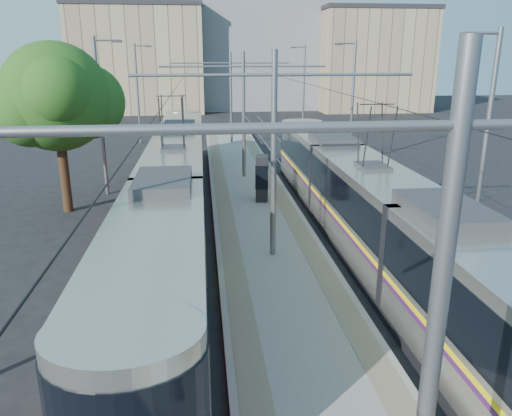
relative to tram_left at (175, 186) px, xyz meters
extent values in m
plane|color=black|center=(3.60, -12.71, -1.71)|extent=(160.00, 160.00, 0.00)
cube|color=gray|center=(3.60, 4.29, -1.56)|extent=(4.00, 50.00, 0.30)
cube|color=gray|center=(2.15, 4.29, -1.40)|extent=(0.70, 50.00, 0.01)
cube|color=gray|center=(5.05, 4.29, -1.40)|extent=(0.70, 50.00, 0.01)
cube|color=gray|center=(-0.72, 4.29, -1.69)|extent=(0.07, 70.00, 0.03)
cube|color=gray|center=(0.72, 4.29, -1.69)|extent=(0.07, 70.00, 0.03)
cube|color=gray|center=(6.48, 4.29, -1.69)|extent=(0.07, 70.00, 0.03)
cube|color=gray|center=(7.92, 4.29, -1.69)|extent=(0.07, 70.00, 0.03)
cube|color=black|center=(0.00, 0.00, -1.51)|extent=(2.30, 30.77, 0.40)
cube|color=#B7B3A8|center=(0.00, 0.00, 0.14)|extent=(2.40, 29.17, 2.90)
cube|color=black|center=(0.00, 0.00, 0.64)|extent=(2.43, 29.17, 1.30)
cube|color=#FFB60D|center=(0.00, 0.00, -0.26)|extent=(2.43, 29.17, 0.12)
cube|color=red|center=(0.00, 0.00, -0.76)|extent=(2.42, 29.17, 1.10)
cube|color=#2D2D30|center=(0.00, 0.00, 1.74)|extent=(1.68, 3.00, 0.30)
cube|color=black|center=(7.20, -4.34, -1.51)|extent=(2.30, 27.29, 0.40)
cube|color=#B2AEA3|center=(7.20, -4.34, 0.14)|extent=(2.40, 25.69, 2.90)
cube|color=black|center=(7.20, -4.34, 0.64)|extent=(2.43, 25.69, 1.30)
cube|color=yellow|center=(7.20, -4.34, -0.26)|extent=(2.43, 25.69, 0.12)
cube|color=#42164E|center=(7.20, -4.34, -0.41)|extent=(2.43, 25.69, 0.10)
cube|color=#2D2D30|center=(7.20, -4.34, 1.74)|extent=(1.68, 3.00, 0.30)
cylinder|color=slate|center=(3.60, -16.71, 2.09)|extent=(0.20, 0.20, 7.00)
cylinder|color=slate|center=(3.60, -16.71, 4.79)|extent=(9.20, 0.10, 0.10)
cylinder|color=slate|center=(3.60, -4.71, 2.09)|extent=(0.20, 0.20, 7.00)
cylinder|color=slate|center=(3.60, -4.71, 4.79)|extent=(9.20, 0.10, 0.10)
cylinder|color=slate|center=(3.60, 7.29, 2.09)|extent=(0.20, 0.20, 7.00)
cylinder|color=slate|center=(3.60, 7.29, 4.79)|extent=(9.20, 0.10, 0.10)
cylinder|color=slate|center=(3.60, 19.29, 2.09)|extent=(0.20, 0.20, 7.00)
cylinder|color=slate|center=(3.60, 19.29, 4.79)|extent=(9.20, 0.10, 0.10)
cylinder|color=black|center=(0.00, 4.29, 3.84)|extent=(0.02, 70.00, 0.02)
cylinder|color=black|center=(7.20, 4.29, 3.84)|extent=(0.02, 70.00, 0.02)
cylinder|color=slate|center=(-3.90, 5.29, 2.29)|extent=(0.18, 0.18, 8.00)
cube|color=#2D2D30|center=(-2.80, 5.29, 6.04)|extent=(0.50, 0.22, 0.12)
cylinder|color=slate|center=(-3.90, 21.29, 2.29)|extent=(0.18, 0.18, 8.00)
cube|color=#2D2D30|center=(-2.80, 21.29, 6.04)|extent=(0.50, 0.22, 0.12)
cylinder|color=slate|center=(11.10, -4.71, 2.29)|extent=(0.18, 0.18, 8.00)
cube|color=#2D2D30|center=(10.00, -4.71, 6.04)|extent=(0.50, 0.22, 0.12)
cylinder|color=slate|center=(11.10, 11.29, 2.29)|extent=(0.18, 0.18, 8.00)
cube|color=#2D2D30|center=(10.00, 11.29, 6.04)|extent=(0.50, 0.22, 0.12)
cylinder|color=slate|center=(11.10, 27.29, 2.29)|extent=(0.18, 0.18, 8.00)
cube|color=#2D2D30|center=(10.00, 27.29, 6.04)|extent=(0.50, 0.22, 0.12)
cube|color=black|center=(4.04, 2.21, -0.31)|extent=(0.71, 1.03, 2.19)
cube|color=black|center=(4.04, 2.21, -0.17)|extent=(0.75, 1.07, 1.14)
cylinder|color=#382314|center=(-5.21, 2.34, -0.10)|extent=(0.44, 0.44, 3.21)
sphere|color=#164112|center=(-5.21, 2.34, 3.62)|extent=(4.82, 4.82, 4.82)
sphere|color=#164112|center=(-4.00, 3.15, 3.31)|extent=(3.41, 3.41, 3.41)
cube|color=tan|center=(-6.40, 47.29, 4.61)|extent=(16.00, 12.00, 12.63)
cube|color=#262328|center=(-6.40, 47.29, 11.18)|extent=(16.32, 12.24, 0.50)
cube|color=slate|center=(9.60, 51.29, 6.46)|extent=(18.00, 14.00, 16.34)
cube|color=tan|center=(23.60, 45.29, 4.50)|extent=(14.00, 10.00, 12.41)
cube|color=#262328|center=(23.60, 45.29, 10.96)|extent=(14.28, 10.20, 0.50)
camera|label=1|loc=(1.22, -21.11, 5.42)|focal=35.00mm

